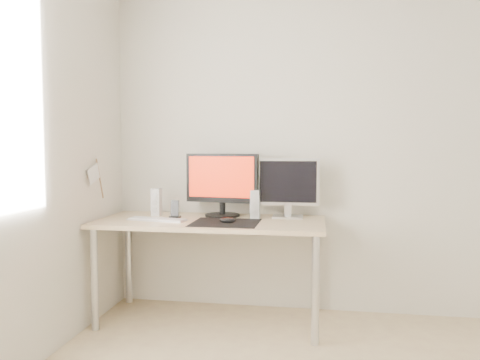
{
  "coord_description": "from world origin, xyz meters",
  "views": [
    {
      "loc": [
        -0.18,
        -1.82,
        1.24
      ],
      "look_at": [
        -0.73,
        1.47,
        1.01
      ],
      "focal_mm": 35.0,
      "sensor_mm": 36.0,
      "label": 1
    }
  ],
  "objects": [
    {
      "name": "desk",
      "position": [
        -0.93,
        1.38,
        0.65
      ],
      "size": [
        1.6,
        0.7,
        0.73
      ],
      "color": "#D1B587",
      "rests_on": "ground"
    },
    {
      "name": "wall_back",
      "position": [
        0.0,
        1.75,
        1.25
      ],
      "size": [
        3.5,
        0.0,
        3.5
      ],
      "primitive_type": "plane",
      "rotation": [
        1.57,
        0.0,
        0.0
      ],
      "color": "silver",
      "rests_on": "ground"
    },
    {
      "name": "main_monitor",
      "position": [
        -0.88,
        1.56,
        0.98
      ],
      "size": [
        0.55,
        0.29,
        0.47
      ],
      "color": "black",
      "rests_on": "desk"
    },
    {
      "name": "speaker_right",
      "position": [
        -0.63,
        1.5,
        0.83
      ],
      "size": [
        0.07,
        0.08,
        0.21
      ],
      "color": "silver",
      "rests_on": "desk"
    },
    {
      "name": "phone_dock",
      "position": [
        -1.2,
        1.42,
        0.77
      ],
      "size": [
        0.07,
        0.06,
        0.13
      ],
      "color": "black",
      "rests_on": "desk"
    },
    {
      "name": "keyboard",
      "position": [
        -1.3,
        1.3,
        0.74
      ],
      "size": [
        0.43,
        0.18,
        0.02
      ],
      "color": "silver",
      "rests_on": "desk"
    },
    {
      "name": "mouse",
      "position": [
        -0.78,
        1.24,
        0.75
      ],
      "size": [
        0.11,
        0.07,
        0.04
      ],
      "primitive_type": "ellipsoid",
      "color": "black",
      "rests_on": "mousepad"
    },
    {
      "name": "mousepad",
      "position": [
        -0.8,
        1.27,
        0.73
      ],
      "size": [
        0.45,
        0.4,
        0.0
      ],
      "primitive_type": "cube",
      "color": "black",
      "rests_on": "desk"
    },
    {
      "name": "speaker_left",
      "position": [
        -1.37,
        1.51,
        0.83
      ],
      "size": [
        0.07,
        0.08,
        0.21
      ],
      "color": "white",
      "rests_on": "desk"
    },
    {
      "name": "pennant",
      "position": [
        -1.72,
        1.24,
        1.05
      ],
      "size": [
        0.01,
        0.23,
        0.29
      ],
      "color": "#A57F54",
      "rests_on": "wall_left"
    },
    {
      "name": "second_monitor",
      "position": [
        -0.4,
        1.57,
        0.97
      ],
      "size": [
        0.45,
        0.16,
        0.43
      ],
      "color": "silver",
      "rests_on": "desk"
    }
  ]
}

